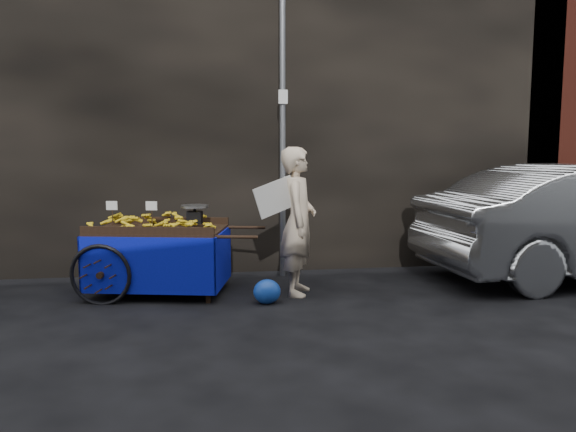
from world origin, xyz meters
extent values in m
plane|color=black|center=(0.00, 0.00, 0.00)|extent=(80.00, 80.00, 0.00)
cube|color=black|center=(-1.00, 2.60, 2.50)|extent=(11.00, 2.00, 5.00)
cylinder|color=slate|center=(0.30, 1.30, 2.00)|extent=(0.08, 0.08, 4.00)
cube|color=white|center=(0.30, 1.25, 2.40)|extent=(0.12, 0.02, 0.18)
cube|color=black|center=(-1.28, 0.58, 0.76)|extent=(1.68, 1.24, 0.06)
cube|color=black|center=(-1.19, 1.02, 0.82)|extent=(1.49, 0.36, 0.09)
cube|color=black|center=(-1.38, 0.15, 0.82)|extent=(1.49, 0.36, 0.09)
cube|color=black|center=(-0.72, 0.07, 0.38)|extent=(0.06, 0.06, 0.76)
cube|color=black|center=(-0.56, 0.81, 0.38)|extent=(0.06, 0.06, 0.76)
cylinder|color=black|center=(-0.39, 0.00, 0.76)|extent=(0.47, 0.14, 0.04)
cylinder|color=black|center=(-0.23, 0.74, 0.76)|extent=(0.47, 0.14, 0.04)
torus|color=black|center=(-1.90, 0.19, 0.33)|extent=(0.70, 0.20, 0.71)
torus|color=black|center=(-1.68, 1.19, 0.33)|extent=(0.70, 0.20, 0.71)
cylinder|color=black|center=(-1.79, 0.69, 0.33)|extent=(0.27, 1.04, 0.05)
cube|color=#08149D|center=(-1.38, 0.11, 0.43)|extent=(1.52, 0.35, 0.64)
cube|color=#08149D|center=(-1.18, 1.05, 0.43)|extent=(1.52, 0.35, 0.64)
cube|color=#08149D|center=(-2.03, 0.74, 0.43)|extent=(0.23, 0.96, 0.64)
cube|color=#08149D|center=(-0.53, 0.42, 0.43)|extent=(0.23, 0.96, 0.64)
cube|color=black|center=(-0.86, 0.54, 0.92)|extent=(0.19, 0.17, 0.15)
cylinder|color=silver|center=(-0.86, 0.54, 1.05)|extent=(0.38, 0.38, 0.03)
cube|color=white|center=(-1.81, 0.59, 1.07)|extent=(0.13, 0.04, 0.10)
cube|color=white|center=(-1.35, 0.49, 1.07)|extent=(0.13, 0.04, 0.10)
imported|color=beige|center=(0.35, 0.33, 0.87)|extent=(0.57, 0.72, 1.75)
cube|color=beige|center=(0.07, 0.21, 1.18)|extent=(0.56, 0.21, 0.50)
ellipsoid|color=#1743B2|center=(-0.06, -0.05, 0.14)|extent=(0.31, 0.25, 0.28)
camera|label=1|loc=(-0.71, -6.14, 1.73)|focal=35.00mm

